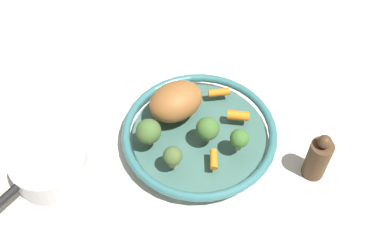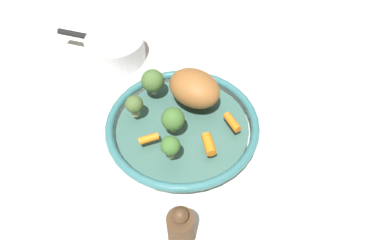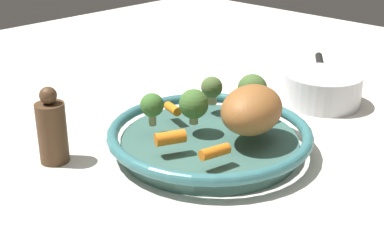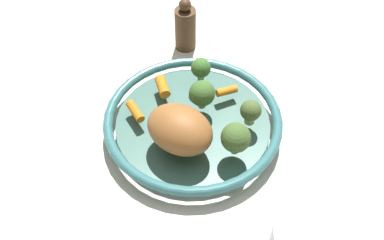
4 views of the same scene
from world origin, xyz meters
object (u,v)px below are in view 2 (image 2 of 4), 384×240
Objects in this scene: broccoli_floret_small at (173,119)px; saucepan at (115,49)px; broccoli_floret_large at (151,82)px; roast_chicken_piece at (194,88)px; broccoli_floret_mid at (170,146)px; broccoli_floret_edge at (134,105)px; serving_bowl at (183,127)px; baby_carrot_center at (147,137)px; baby_carrot_right at (210,143)px; pepper_mill at (181,230)px; baby_carrot_left at (232,122)px.

broccoli_floret_small is 0.34m from saucepan.
saucepan is at bearing -97.97° from broccoli_floret_small.
broccoli_floret_large is at bearing -101.93° from broccoli_floret_small.
broccoli_floret_mid is at bearing 34.98° from roast_chicken_piece.
broccoli_floret_large is at bearing -154.88° from broccoli_floret_edge.
broccoli_floret_edge is (0.07, -0.08, 0.05)m from serving_bowl.
baby_carrot_center is 0.14m from broccoli_floret_large.
roast_chicken_piece reaches higher than broccoli_floret_small.
broccoli_floret_edge is 0.26m from saucepan.
baby_carrot_right reaches higher than baby_carrot_center.
pepper_mill reaches higher than broccoli_floret_large.
baby_carrot_center is (0.15, 0.03, -0.03)m from roast_chicken_piece.
serving_bowl is 0.26m from pepper_mill.
broccoli_floret_large is at bearing -115.79° from pepper_mill.
saucepan is (-0.17, -0.53, -0.02)m from pepper_mill.
broccoli_floret_large reaches higher than saucepan.
roast_chicken_piece is 0.56× the size of saucepan.
baby_carrot_center is at bearing 51.73° from broccoli_floret_large.
serving_bowl is 8.17× the size of baby_carrot_center.
broccoli_floret_mid is at bearing 102.27° from baby_carrot_center.
baby_carrot_center is (0.09, -0.00, 0.03)m from serving_bowl.
baby_carrot_left is 0.21m from broccoli_floret_large.
broccoli_floret_mid is (0.08, -0.03, 0.02)m from baby_carrot_right.
baby_carrot_right is 0.85× the size of broccoli_floret_mid.
baby_carrot_center is at bearing -108.04° from pepper_mill.
broccoli_floret_mid is (0.04, 0.05, 0.00)m from broccoli_floret_small.
broccoli_floret_edge is (0.04, -0.09, -0.00)m from broccoli_floret_small.
saucepan is at bearing -108.18° from pepper_mill.
pepper_mill is (0.13, 0.20, -0.02)m from broccoli_floret_small.
baby_carrot_center is 0.34m from saucepan.
serving_bowl is at bearing -165.79° from broccoli_floret_small.
roast_chicken_piece reaches higher than broccoli_floret_edge.
baby_carrot_center is at bearing -45.66° from baby_carrot_right.
roast_chicken_piece is 0.10m from broccoli_floret_small.
baby_carrot_right is at bearing -145.16° from pepper_mill.
broccoli_floret_large reaches higher than broccoli_floret_mid.
serving_bowl is 5.70× the size of broccoli_floret_small.
baby_carrot_left is (-0.17, 0.08, 0.00)m from baby_carrot_center.
broccoli_floret_edge is (-0.01, -0.14, -0.00)m from broccoli_floret_mid.
broccoli_floret_small is at bearing -67.68° from baby_carrot_right.
pepper_mill reaches higher than broccoli_floret_edge.
broccoli_floret_small is (0.11, -0.07, 0.03)m from baby_carrot_left.
baby_carrot_left is at bearing 99.80° from roast_chicken_piece.
pepper_mill is (0.16, 0.11, 0.00)m from baby_carrot_right.
roast_chicken_piece is 0.32m from pepper_mill.
pepper_mill is (0.16, 0.20, 0.03)m from serving_bowl.
baby_carrot_right is 1.13× the size of baby_carrot_center.
baby_carrot_left is at bearing -168.45° from baby_carrot_right.
serving_bowl is at bearing 87.05° from saucepan.
broccoli_floret_large reaches higher than baby_carrot_center.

